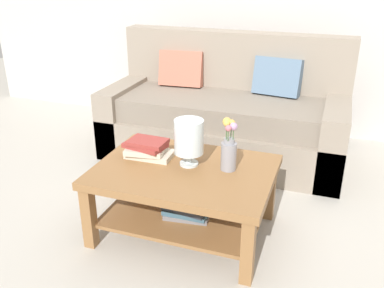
{
  "coord_description": "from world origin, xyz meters",
  "views": [
    {
      "loc": [
        0.82,
        -2.63,
        1.64
      ],
      "look_at": [
        -0.0,
        -0.3,
        0.56
      ],
      "focal_mm": 39.5,
      "sensor_mm": 36.0,
      "label": 1
    }
  ],
  "objects_px": {
    "book_stack_main": "(147,149)",
    "glass_hurricane_vase": "(189,138)",
    "coffee_table": "(184,187)",
    "flower_pitcher": "(229,148)",
    "couch": "(225,116)"
  },
  "relations": [
    {
      "from": "coffee_table",
      "to": "glass_hurricane_vase",
      "type": "xyz_separation_m",
      "value": [
        0.01,
        0.06,
        0.31
      ]
    },
    {
      "from": "glass_hurricane_vase",
      "to": "book_stack_main",
      "type": "bearing_deg",
      "value": 176.91
    },
    {
      "from": "couch",
      "to": "flower_pitcher",
      "type": "xyz_separation_m",
      "value": [
        0.34,
        -1.2,
        0.24
      ]
    },
    {
      "from": "coffee_table",
      "to": "flower_pitcher",
      "type": "bearing_deg",
      "value": 16.95
    },
    {
      "from": "book_stack_main",
      "to": "glass_hurricane_vase",
      "type": "bearing_deg",
      "value": -3.09
    },
    {
      "from": "couch",
      "to": "coffee_table",
      "type": "bearing_deg",
      "value": -86.19
    },
    {
      "from": "couch",
      "to": "book_stack_main",
      "type": "bearing_deg",
      "value": -99.32
    },
    {
      "from": "couch",
      "to": "book_stack_main",
      "type": "relative_size",
      "value": 6.5
    },
    {
      "from": "flower_pitcher",
      "to": "glass_hurricane_vase",
      "type": "bearing_deg",
      "value": -175.38
    },
    {
      "from": "glass_hurricane_vase",
      "to": "coffee_table",
      "type": "bearing_deg",
      "value": -100.24
    },
    {
      "from": "coffee_table",
      "to": "book_stack_main",
      "type": "distance_m",
      "value": 0.35
    },
    {
      "from": "couch",
      "to": "glass_hurricane_vase",
      "type": "bearing_deg",
      "value": -85.51
    },
    {
      "from": "glass_hurricane_vase",
      "to": "flower_pitcher",
      "type": "relative_size",
      "value": 0.91
    },
    {
      "from": "flower_pitcher",
      "to": "couch",
      "type": "bearing_deg",
      "value": 106.04
    },
    {
      "from": "coffee_table",
      "to": "book_stack_main",
      "type": "height_order",
      "value": "book_stack_main"
    }
  ]
}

